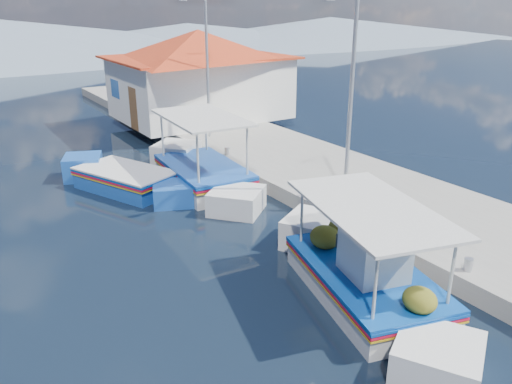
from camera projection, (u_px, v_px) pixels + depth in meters
ground at (255, 279)px, 12.11m from camera, size 160.00×160.00×0.00m
quay at (300, 165)px, 19.73m from camera, size 5.00×44.00×0.50m
bollards at (265, 169)px, 17.94m from camera, size 0.20×17.20×0.30m
main_caique at (362, 277)px, 11.29m from camera, size 3.35×7.14×2.43m
caique_green_canopy at (202, 175)px, 18.10m from camera, size 2.59×7.51×2.82m
caique_blue_hull at (126, 181)px, 17.80m from camera, size 3.44×5.82×1.13m
harbor_building at (199, 73)px, 26.08m from camera, size 10.49×10.49×4.40m
lamp_post_near at (349, 89)px, 14.61m from camera, size 1.21×0.14×6.00m
lamp_post_far at (205, 60)px, 21.70m from camera, size 1.21×0.14×6.00m
mountain_ridge at (42, 40)px, 58.80m from camera, size 171.40×96.00×5.50m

